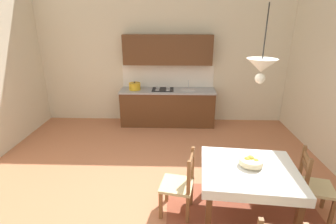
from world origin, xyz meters
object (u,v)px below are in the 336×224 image
Objects in this scene: kitchen_cabinetry at (167,91)px; dining_table at (248,177)px; dining_chair_window_side at (313,186)px; fruit_bowl at (251,161)px; pendant_lamp at (261,66)px; dining_chair_tv_side at (180,185)px.

kitchen_cabinetry is 1.81× the size of dining_table.
dining_chair_window_side reaches higher than dining_table.
fruit_bowl is (0.03, 0.07, 0.19)m from dining_table.
dining_chair_window_side is at bearing 1.13° from fruit_bowl.
kitchen_cabinetry is at bearing 110.16° from fruit_bowl.
fruit_bowl is at bearing -178.87° from dining_chair_window_side.
dining_chair_tv_side is at bearing 168.40° from pendant_lamp.
dining_chair_tv_side is (0.28, -3.22, -0.41)m from kitchen_cabinetry.
kitchen_cabinetry is at bearing 94.90° from dining_chair_tv_side.
pendant_lamp is (1.10, -3.39, 1.20)m from kitchen_cabinetry.
pendant_lamp is at bearing -168.32° from dining_chair_window_side.
dining_chair_tv_side is at bearing -179.55° from fruit_bowl.
dining_chair_window_side reaches higher than fruit_bowl.
pendant_lamp reaches higher than kitchen_cabinetry.
kitchen_cabinetry is 2.90× the size of pendant_lamp.
dining_chair_tv_side is 1.00× the size of dining_chair_window_side.
fruit_bowl is (1.18, -3.22, -0.04)m from kitchen_cabinetry.
kitchen_cabinetry is at bearing 108.02° from pendant_lamp.
fruit_bowl reaches higher than dining_table.
fruit_bowl is at bearing 66.59° from pendant_lamp.
kitchen_cabinetry is 2.51× the size of dining_chair_tv_side.
dining_table is 1.60× the size of pendant_lamp.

